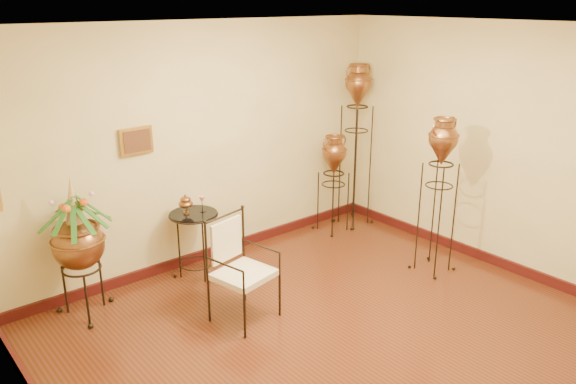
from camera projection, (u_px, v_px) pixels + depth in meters
ground at (358, 348)px, 5.11m from camera, size 5.00×5.00×0.00m
room_shell at (365, 165)px, 4.54m from camera, size 5.02×5.02×2.81m
amphora_tall at (356, 144)px, 7.60m from camera, size 0.57×0.57×2.24m
amphora_mid at (438, 195)px, 6.29m from camera, size 0.48×0.48×1.82m
amphora_short at (333, 183)px, 7.51m from camera, size 0.47×0.47×1.35m
planter_urn at (78, 239)px, 5.39m from camera, size 1.01×1.01×1.47m
armchair at (244, 270)px, 5.41m from camera, size 0.69×0.66×1.05m
side_table at (195, 244)px, 6.30m from camera, size 0.60×0.60×0.97m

